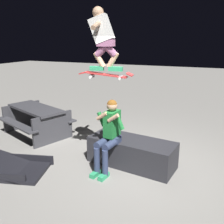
{
  "coord_description": "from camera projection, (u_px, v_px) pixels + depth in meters",
  "views": [
    {
      "loc": [
        -1.55,
        4.44,
        2.44
      ],
      "look_at": [
        0.24,
        0.31,
        1.14
      ],
      "focal_mm": 40.21,
      "sensor_mm": 36.0,
      "label": 1
    }
  ],
  "objects": [
    {
      "name": "ground_plane",
      "position": [
        129.0,
        162.0,
        5.18
      ],
      "size": [
        40.0,
        40.0,
        0.0
      ],
      "primitive_type": "plane",
      "color": "gray"
    },
    {
      "name": "ledge_box_main",
      "position": [
        132.0,
        152.0,
        5.02
      ],
      "size": [
        1.79,
        0.88,
        0.54
      ],
      "primitive_type": "cube",
      "rotation": [
        0.0,
        0.0,
        -0.12
      ],
      "color": "#28282D",
      "rests_on": "ground"
    },
    {
      "name": "person_sitting_on_ledge",
      "position": [
        109.0,
        132.0,
        4.69
      ],
      "size": [
        0.6,
        0.77,
        1.37
      ],
      "color": "#2D3856",
      "rests_on": "ground"
    },
    {
      "name": "skateboard",
      "position": [
        106.0,
        75.0,
        4.68
      ],
      "size": [
        1.04,
        0.37,
        0.13
      ],
      "color": "#B72D2D"
    },
    {
      "name": "skater_airborne",
      "position": [
        103.0,
        36.0,
        4.5
      ],
      "size": [
        0.63,
        0.89,
        1.12
      ],
      "color": "#2D9E66"
    },
    {
      "name": "kicker_ramp",
      "position": [
        12.0,
        169.0,
        4.79
      ],
      "size": [
        1.47,
        1.15,
        0.39
      ],
      "color": "black",
      "rests_on": "ground"
    },
    {
      "name": "picnic_table_back",
      "position": [
        36.0,
        117.0,
        6.57
      ],
      "size": [
        2.06,
        1.85,
        0.75
      ],
      "color": "#38383D",
      "rests_on": "ground"
    }
  ]
}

